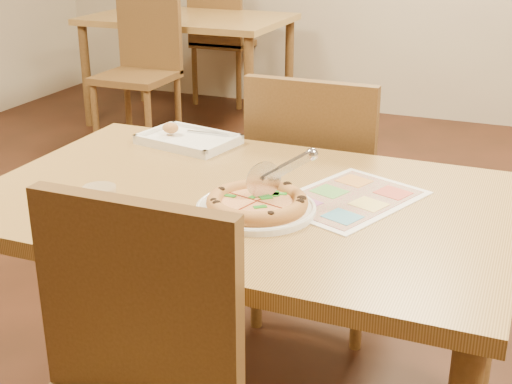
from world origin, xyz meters
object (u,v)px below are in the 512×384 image
at_px(bg_chair_far, 220,29).
at_px(plate, 256,209).
at_px(pizza, 257,203).
at_px(menu, 349,198).
at_px(bg_table, 189,29).
at_px(appetizer_tray, 187,140).
at_px(chair_far, 317,175).
at_px(bg_chair_near, 143,55).
at_px(glass_tumbler, 101,209).
at_px(dining_table, 244,227).
at_px(pizza_cutter, 279,171).

relative_size(bg_chair_far, plate, 1.68).
bearing_deg(plate, bg_chair_far, 116.19).
relative_size(pizza, menu, 0.66).
relative_size(bg_table, appetizer_tray, 4.21).
distance_m(chair_far, bg_chair_near, 2.26).
xyz_separation_m(pizza, glass_tumbler, (-0.29, -0.20, 0.01)).
relative_size(bg_chair_far, glass_tumbler, 5.05).
bearing_deg(appetizer_tray, pizza, -46.26).
xyz_separation_m(dining_table, bg_chair_near, (-1.60, 2.20, -0.07)).
distance_m(bg_chair_near, bg_chair_far, 1.10).
bearing_deg(chair_far, glass_tumbler, 76.06).
xyz_separation_m(bg_chair_near, pizza_cutter, (1.71, -2.24, 0.24)).
height_order(chair_far, bg_chair_far, same).
relative_size(chair_far, pizza_cutter, 3.57).
bearing_deg(chair_far, pizza_cutter, 99.40).
distance_m(dining_table, glass_tumbler, 0.38).
xyz_separation_m(bg_chair_far, glass_tumbler, (1.38, -3.59, 0.19)).
bearing_deg(glass_tumbler, bg_chair_near, 119.01).
xyz_separation_m(pizza, pizza_cutter, (0.03, 0.05, 0.06)).
height_order(pizza_cutter, appetizer_tray, pizza_cutter).
distance_m(pizza_cutter, menu, 0.20).
relative_size(bg_table, pizza_cutter, 9.87).
relative_size(bg_chair_far, pizza, 1.99).
relative_size(appetizer_tray, glass_tumbler, 3.32).
xyz_separation_m(pizza, appetizer_tray, (-0.40, 0.41, -0.02)).
relative_size(dining_table, pizza_cutter, 9.87).
xyz_separation_m(bg_chair_far, pizza, (1.67, -3.39, 0.18)).
distance_m(bg_chair_near, appetizer_tray, 2.28).
bearing_deg(pizza_cutter, plate, -176.19).
height_order(bg_chair_far, pizza, bg_chair_far).
bearing_deg(bg_chair_far, dining_table, 115.85).
height_order(chair_far, pizza, chair_far).
height_order(pizza_cutter, glass_tumbler, pizza_cutter).
bearing_deg(appetizer_tray, plate, -46.21).
bearing_deg(bg_chair_near, plate, -53.89).
relative_size(appetizer_tray, menu, 0.86).
bearing_deg(glass_tumbler, bg_chair_far, 111.01).
height_order(chair_far, bg_chair_near, same).
distance_m(bg_chair_near, pizza_cutter, 2.82).
bearing_deg(appetizer_tray, chair_far, 40.83).
bearing_deg(appetizer_tray, bg_chair_far, 113.17).
bearing_deg(pizza_cutter, bg_chair_near, 80.77).
height_order(bg_chair_near, pizza, bg_chair_near).
bearing_deg(bg_chair_near, appetizer_tray, -55.79).
distance_m(bg_chair_far, appetizer_tray, 3.25).
height_order(plate, pizza_cutter, pizza_cutter).
height_order(bg_chair_near, pizza_cutter, bg_chair_near).
bearing_deg(dining_table, pizza, -52.11).
bearing_deg(bg_chair_near, bg_chair_far, 90.00).
relative_size(dining_table, chair_far, 2.77).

